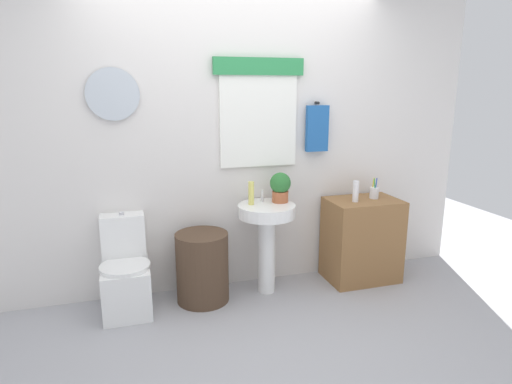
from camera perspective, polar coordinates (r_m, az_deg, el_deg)
ground_plane at (r=3.14m, az=3.01°, el=-19.84°), size 8.00×8.00×0.00m
back_wall at (r=3.75m, az=-2.71°, el=7.04°), size 4.40×0.18×2.60m
toilet at (r=3.65m, az=-16.69°, el=-10.34°), size 0.38×0.51×0.77m
laundry_hamper at (r=3.65m, az=-7.04°, el=-9.75°), size 0.43×0.43×0.58m
pedestal_sink at (r=3.68m, az=1.40°, el=-4.77°), size 0.48×0.48×0.78m
faucet at (r=3.72m, az=0.84°, el=-0.49°), size 0.03×0.03×0.10m
wooden_cabinet at (r=4.11m, az=13.67°, el=-6.09°), size 0.64×0.44×0.75m
soap_bottle at (r=3.61m, az=-0.64°, el=-0.15°), size 0.05×0.05×0.19m
potted_plant at (r=3.68m, az=3.20°, el=0.75°), size 0.18×0.18×0.25m
lotion_bottle at (r=3.89m, az=12.93°, el=0.08°), size 0.05×0.05×0.19m
toothbrush_cup at (r=4.06m, az=15.22°, el=-0.07°), size 0.08×0.08×0.19m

